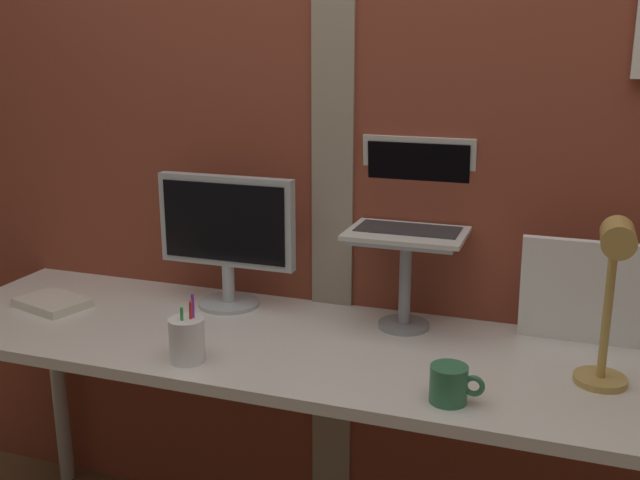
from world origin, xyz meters
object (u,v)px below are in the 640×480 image
object	(u,v)px
monitor	(226,230)
pen_cup	(187,340)
desk_lamp	(612,286)
laptop	(413,205)
coffee_mug	(450,384)
whiteboard_panel	(596,294)

from	to	relation	value
monitor	pen_cup	bearing A→B (deg)	-78.34
desk_lamp	pen_cup	bearing A→B (deg)	-170.86
laptop	pen_cup	xyz separation A→B (m)	(-0.45, -0.46, -0.27)
monitor	pen_cup	distance (m)	0.44
pen_cup	coffee_mug	distance (m)	0.64
whiteboard_panel	desk_lamp	bearing A→B (deg)	-86.15
laptop	coffee_mug	distance (m)	0.57
pen_cup	coffee_mug	world-z (taller)	pen_cup
laptop	pen_cup	size ratio (longest dim) A/B	1.84
whiteboard_panel	coffee_mug	distance (m)	0.52
monitor	coffee_mug	xyz separation A→B (m)	(0.72, -0.39, -0.19)
monitor	coffee_mug	world-z (taller)	monitor
monitor	coffee_mug	distance (m)	0.84
desk_lamp	coffee_mug	bearing A→B (deg)	-153.77
monitor	laptop	bearing A→B (deg)	7.25
desk_lamp	laptop	bearing A→B (deg)	148.75
monitor	pen_cup	world-z (taller)	monitor
laptop	desk_lamp	size ratio (longest dim) A/B	0.77
pen_cup	laptop	bearing A→B (deg)	45.58
pen_cup	desk_lamp	bearing A→B (deg)	9.14
pen_cup	coffee_mug	size ratio (longest dim) A/B	1.43
desk_lamp	pen_cup	world-z (taller)	desk_lamp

